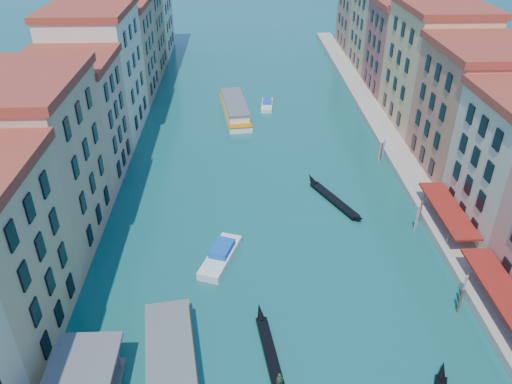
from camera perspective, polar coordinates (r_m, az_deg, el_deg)
The scene contains 11 objects.
left_bank_palazzos at distance 83.07m, azimuth -18.46°, elevation 11.10°, with size 12.80×128.40×21.00m.
right_bank_palazzos at distance 86.66m, azimuth 20.79°, elevation 11.51°, with size 12.80×128.40×21.00m.
quay at distance 87.29m, azimuth 14.78°, elevation 6.07°, with size 4.00×140.00×1.00m, color gray.
restaurant_awnings at distance 53.54m, azimuth 27.09°, elevation -11.20°, with size 3.20×44.55×3.12m.
mooring_poles_right at distance 57.09m, azimuth 21.44°, elevation -8.97°, with size 1.44×54.24×3.20m.
vaporetto_near at distance 44.86m, azimuth -9.57°, elevation -20.40°, with size 7.15×19.22×2.79m.
vaporetto_far at distance 94.66m, azimuth -2.44°, elevation 9.55°, with size 6.26×18.26×2.66m.
gondola_fore at distance 47.24m, azimuth 1.64°, elevation -17.93°, with size 2.53×11.70×2.34m.
gondola_far at distance 68.33m, azimuth 8.78°, elevation -0.72°, with size 6.49×12.25×1.86m.
motorboat_mid at distance 57.19m, azimuth -4.05°, elevation -7.20°, with size 5.03×8.35×1.65m.
motorboat_far at distance 98.34m, azimuth 1.27°, elevation 10.00°, with size 2.63×6.61×1.33m.
Camera 1 is at (-3.02, -10.65, 36.13)m, focal length 35.00 mm.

